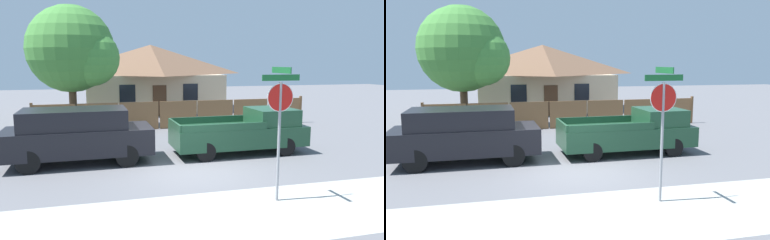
{
  "view_description": "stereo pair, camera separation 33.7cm",
  "coord_description": "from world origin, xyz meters",
  "views": [
    {
      "loc": [
        -3.01,
        -11.21,
        3.47
      ],
      "look_at": [
        0.07,
        0.49,
        1.6
      ],
      "focal_mm": 35.0,
      "sensor_mm": 36.0,
      "label": 1
    },
    {
      "loc": [
        -2.69,
        -11.29,
        3.47
      ],
      "look_at": [
        0.07,
        0.49,
        1.6
      ],
      "focal_mm": 35.0,
      "sensor_mm": 36.0,
      "label": 2
    }
  ],
  "objects": [
    {
      "name": "house",
      "position": [
        1.13,
        16.44,
        2.46
      ],
      "size": [
        9.92,
        8.03,
        4.73
      ],
      "color": "beige",
      "rests_on": "ground"
    },
    {
      "name": "oak_tree",
      "position": [
        -3.88,
        9.59,
        4.06
      ],
      "size": [
        4.78,
        4.55,
        6.44
      ],
      "color": "brown",
      "rests_on": "ground"
    },
    {
      "name": "sidewalk_strip",
      "position": [
        0.0,
        -3.6,
        0.0
      ],
      "size": [
        36.0,
        3.2,
        0.01
      ],
      "color": "#A3A39E",
      "rests_on": "ground"
    },
    {
      "name": "orange_pickup",
      "position": [
        2.53,
        1.98,
        0.82
      ],
      "size": [
        5.09,
        2.05,
        1.7
      ],
      "rotation": [
        0.0,
        0.0,
        0.01
      ],
      "color": "#1E472D",
      "rests_on": "ground"
    },
    {
      "name": "red_suv",
      "position": [
        -3.59,
        1.98,
        1.03
      ],
      "size": [
        4.97,
        2.08,
        1.9
      ],
      "rotation": [
        0.0,
        0.0,
        0.01
      ],
      "color": "black",
      "rests_on": "ground"
    },
    {
      "name": "stop_sign",
      "position": [
        1.38,
        -2.98,
        2.3
      ],
      "size": [
        1.0,
        0.9,
        3.36
      ],
      "rotation": [
        0.0,
        0.0,
        0.02
      ],
      "color": "gray",
      "rests_on": "ground"
    },
    {
      "name": "ground_plane",
      "position": [
        0.0,
        0.0,
        0.0
      ],
      "size": [
        80.0,
        80.0,
        0.0
      ],
      "primitive_type": "plane",
      "color": "slate"
    },
    {
      "name": "wooden_fence",
      "position": [
        1.3,
        7.97,
        0.72
      ],
      "size": [
        14.59,
        0.12,
        1.54
      ],
      "color": "brown",
      "rests_on": "ground"
    }
  ]
}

